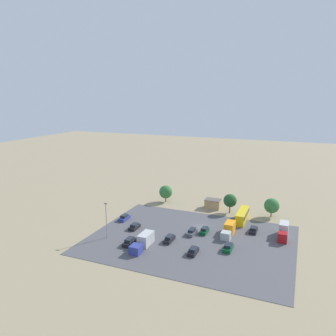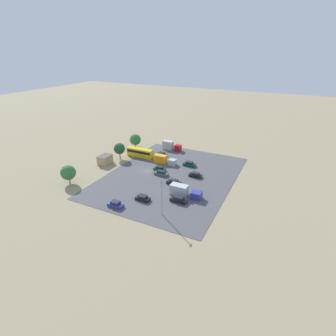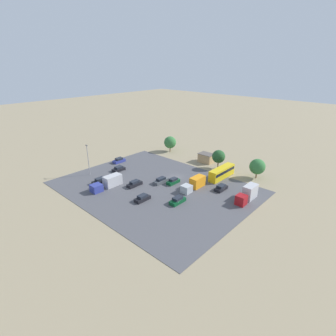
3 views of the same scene
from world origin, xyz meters
name	(u,v)px [view 2 (image 2 of 3)]	position (x,y,z in m)	size (l,w,h in m)	color
ground_plane	(148,171)	(0.00, 0.00, 0.00)	(400.00, 400.00, 0.00)	gray
parking_lot_surface	(171,176)	(0.00, 8.91, 0.04)	(51.94, 39.61, 0.08)	#4C4C51
shed_building	(105,159)	(1.12, -17.30, 1.52)	(5.22, 3.75, 3.04)	tan
bus	(140,152)	(-10.08, -9.21, 1.83)	(2.52, 10.54, 3.25)	gold
parked_car_0	(179,200)	(13.36, 17.72, 0.77)	(1.87, 4.68, 1.66)	black
parked_car_1	(162,154)	(-14.41, -2.10, 0.70)	(1.95, 4.18, 1.49)	black
parked_car_2	(161,173)	(0.79, 5.71, 0.73)	(1.76, 4.72, 1.56)	#4C5156
parked_car_3	(143,198)	(16.97, 8.43, 0.71)	(1.92, 4.10, 1.50)	black
parked_car_4	(174,182)	(4.75, 12.22, 0.74)	(1.72, 4.51, 1.59)	black
parked_car_5	(116,204)	(22.98, 3.66, 0.76)	(1.93, 4.26, 1.63)	navy
parked_car_6	(195,175)	(-3.07, 16.33, 0.72)	(1.82, 4.19, 1.53)	black
parked_car_7	(160,169)	(-2.11, 3.62, 0.75)	(1.72, 4.19, 1.61)	#0C4723
parked_car_8	(189,164)	(-10.34, 11.24, 0.75)	(1.91, 4.46, 1.61)	#0C4723
parked_truck_0	(171,146)	(-22.21, -1.85, 1.71)	(2.31, 7.84, 3.57)	maroon
parked_truck_1	(184,191)	(9.56, 17.61, 1.44)	(2.57, 9.21, 2.98)	navy
parked_truck_2	(164,160)	(-8.43, 1.97, 1.42)	(2.42, 8.34, 2.93)	#ADB2B7
tree_near_shed	(135,140)	(-17.74, -16.24, 3.66)	(4.63, 4.63, 5.98)	brown
tree_apron_mid	(68,173)	(18.30, -17.43, 3.62)	(4.65, 4.65, 5.95)	brown
tree_apron_far	(119,149)	(-5.04, -15.07, 4.06)	(4.23, 4.23, 6.18)	brown
light_pole_lot_centre	(162,197)	(20.86, 16.47, 5.31)	(0.90, 0.28, 9.58)	gray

